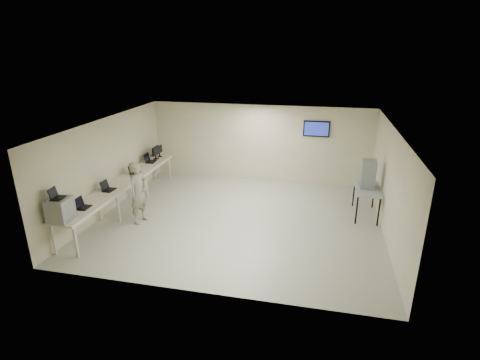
% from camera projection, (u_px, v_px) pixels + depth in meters
% --- Properties ---
extents(room, '(8.01, 7.01, 2.81)m').
position_uv_depth(room, '(240.00, 173.00, 10.47)').
color(room, '#B9B9A2').
rests_on(room, ground).
extents(workbench, '(0.76, 6.00, 0.90)m').
position_uv_depth(workbench, '(123.00, 183.00, 11.35)').
color(workbench, beige).
rests_on(workbench, ground).
extents(equipment_box, '(0.50, 0.56, 0.55)m').
position_uv_depth(equipment_box, '(60.00, 210.00, 8.72)').
color(equipment_box, gray).
rests_on(equipment_box, workbench).
extents(laptop_on_box, '(0.30, 0.35, 0.26)m').
position_uv_depth(laptop_on_box, '(56.00, 196.00, 8.61)').
color(laptop_on_box, black).
rests_on(laptop_on_box, equipment_box).
extents(laptop_0, '(0.30, 0.36, 0.27)m').
position_uv_depth(laptop_0, '(82.00, 205.00, 9.46)').
color(laptop_0, black).
rests_on(laptop_0, workbench).
extents(laptop_1, '(0.31, 0.37, 0.29)m').
position_uv_depth(laptop_1, '(107.00, 188.00, 10.61)').
color(laptop_1, black).
rests_on(laptop_1, workbench).
extents(laptop_2, '(0.32, 0.38, 0.28)m').
position_uv_depth(laptop_2, '(134.00, 171.00, 11.98)').
color(laptop_2, black).
rests_on(laptop_2, workbench).
extents(laptop_3, '(0.35, 0.41, 0.31)m').
position_uv_depth(laptop_3, '(149.00, 160.00, 13.15)').
color(laptop_3, black).
rests_on(laptop_3, workbench).
extents(monitor_near, '(0.21, 0.47, 0.46)m').
position_uv_depth(monitor_near, '(155.00, 152.00, 13.43)').
color(monitor_near, black).
rests_on(monitor_near, workbench).
extents(monitor_far, '(0.18, 0.41, 0.40)m').
position_uv_depth(monitor_far, '(159.00, 150.00, 13.74)').
color(monitor_far, black).
rests_on(monitor_far, workbench).
extents(soldier, '(0.55, 0.73, 1.79)m').
position_uv_depth(soldier, '(139.00, 193.00, 10.47)').
color(soldier, '#65684E').
rests_on(soldier, ground).
extents(side_table, '(0.69, 1.48, 0.89)m').
position_uv_depth(side_table, '(367.00, 190.00, 10.89)').
color(side_table, '#96999F').
rests_on(side_table, ground).
extents(storage_bins, '(0.39, 0.43, 0.83)m').
position_uv_depth(storage_bins, '(368.00, 174.00, 10.73)').
color(storage_bins, '#8F979E').
rests_on(storage_bins, side_table).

